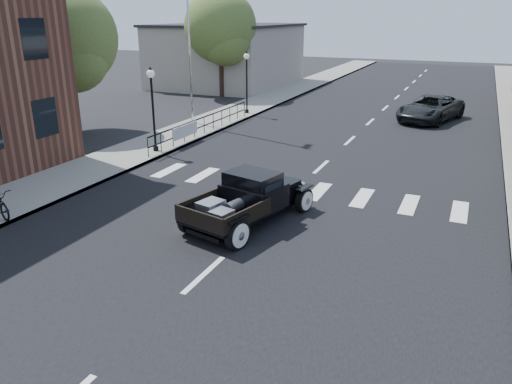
% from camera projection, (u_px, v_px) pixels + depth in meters
% --- Properties ---
extents(ground, '(120.00, 120.00, 0.00)m').
position_uv_depth(ground, '(253.00, 230.00, 14.96)').
color(ground, black).
rests_on(ground, ground).
extents(road, '(14.00, 80.00, 0.02)m').
position_uv_depth(road, '(363.00, 129.00, 27.86)').
color(road, black).
rests_on(road, ground).
extents(road_markings, '(12.00, 60.00, 0.06)m').
position_uv_depth(road_markings, '(340.00, 150.00, 23.56)').
color(road_markings, silver).
rests_on(road_markings, ground).
extents(sidewalk_left, '(3.00, 80.00, 0.15)m').
position_uv_depth(sidewalk_left, '(227.00, 116.00, 31.07)').
color(sidewalk_left, gray).
rests_on(sidewalk_left, ground).
extents(low_building_left, '(10.00, 12.00, 5.00)m').
position_uv_depth(low_building_left, '(228.00, 56.00, 43.90)').
color(low_building_left, '#AB9F8F').
rests_on(low_building_left, ground).
extents(railing, '(0.08, 10.00, 1.00)m').
position_uv_depth(railing, '(204.00, 124.00, 26.11)').
color(railing, black).
rests_on(railing, sidewalk_left).
extents(banner, '(0.04, 2.20, 0.60)m').
position_uv_depth(banner, '(186.00, 136.00, 24.43)').
color(banner, silver).
rests_on(banner, sidewalk_left).
extents(lamp_post_b, '(0.36, 0.36, 3.77)m').
position_uv_depth(lamp_post_b, '(153.00, 110.00, 22.31)').
color(lamp_post_b, black).
rests_on(lamp_post_b, sidewalk_left).
extents(lamp_post_c, '(0.36, 0.36, 3.77)m').
position_uv_depth(lamp_post_c, '(247.00, 83.00, 30.92)').
color(lamp_post_c, black).
rests_on(lamp_post_c, sidewalk_left).
extents(flagpole, '(0.12, 0.12, 13.04)m').
position_uv_depth(flagpole, '(187.00, 2.00, 26.51)').
color(flagpole, silver).
rests_on(flagpole, sidewalk_left).
extents(big_tree_near, '(5.10, 5.10, 7.49)m').
position_uv_depth(big_tree_near, '(70.00, 61.00, 25.89)').
color(big_tree_near, '#4C6029').
rests_on(big_tree_near, ground).
extents(big_tree_far, '(5.35, 5.35, 7.86)m').
position_uv_depth(big_tree_far, '(221.00, 44.00, 37.30)').
color(big_tree_far, '#4C6029').
rests_on(big_tree_far, ground).
extents(hotrod_pickup, '(3.25, 5.08, 1.63)m').
position_uv_depth(hotrod_pickup, '(248.00, 198.00, 15.18)').
color(hotrod_pickup, black).
rests_on(hotrod_pickup, ground).
extents(second_car, '(3.94, 5.86, 1.49)m').
position_uv_depth(second_car, '(431.00, 109.00, 29.70)').
color(second_car, black).
rests_on(second_car, ground).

